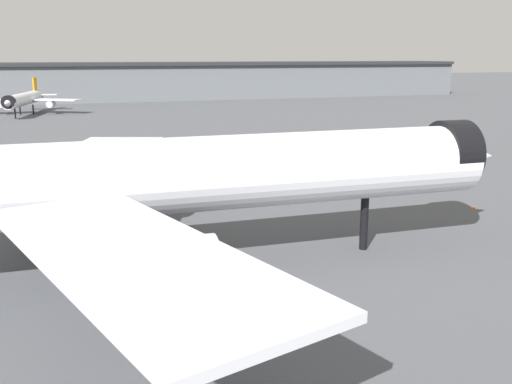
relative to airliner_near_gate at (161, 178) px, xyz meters
name	(u,v)px	position (x,y,z in m)	size (l,w,h in m)	color
ground	(201,274)	(2.78, -1.61, -8.01)	(900.00, 900.00, 0.00)	#4C4F54
airliner_near_gate	(161,178)	(0.00, 0.00, 0.00)	(64.62, 59.18, 18.18)	silver
airliner_far_taxiway	(24,99)	(-18.43, 142.00, -3.31)	(32.44, 36.16, 10.66)	white
terminal_building	(190,80)	(42.48, 192.36, -0.47)	(231.16, 28.38, 25.68)	slate
traffic_cone_near_nose	(474,207)	(37.93, 8.46, -7.73)	(0.45, 0.45, 0.56)	#F2600C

